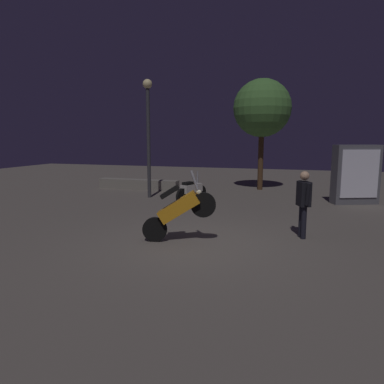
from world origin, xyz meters
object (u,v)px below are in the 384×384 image
(motorcycle_white_parked_left, at_px, (192,190))
(streetlamp_near, at_px, (148,123))
(person_rider_beside, at_px, (304,199))
(motorcycle_orange_foreground, at_px, (179,210))
(kiosk_billboard, at_px, (356,174))

(motorcycle_white_parked_left, distance_m, streetlamp_near, 3.16)
(streetlamp_near, bearing_deg, person_rider_beside, -36.04)
(motorcycle_orange_foreground, xyz_separation_m, motorcycle_white_parked_left, (-1.24, 4.94, -0.31))
(motorcycle_orange_foreground, height_order, streetlamp_near, streetlamp_near)
(motorcycle_white_parked_left, xyz_separation_m, person_rider_beside, (3.91, -3.76, 0.50))
(motorcycle_orange_foreground, relative_size, motorcycle_white_parked_left, 1.03)
(person_rider_beside, relative_size, kiosk_billboard, 0.75)
(motorcycle_white_parked_left, relative_size, kiosk_billboard, 0.75)
(motorcycle_white_parked_left, relative_size, streetlamp_near, 0.35)
(motorcycle_white_parked_left, relative_size, person_rider_beside, 1.00)
(motorcycle_orange_foreground, height_order, kiosk_billboard, kiosk_billboard)
(motorcycle_orange_foreground, bearing_deg, motorcycle_white_parked_left, 90.38)
(motorcycle_white_parked_left, xyz_separation_m, streetlamp_near, (-1.90, 0.46, 2.49))
(motorcycle_white_parked_left, height_order, kiosk_billboard, kiosk_billboard)
(motorcycle_white_parked_left, height_order, person_rider_beside, person_rider_beside)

